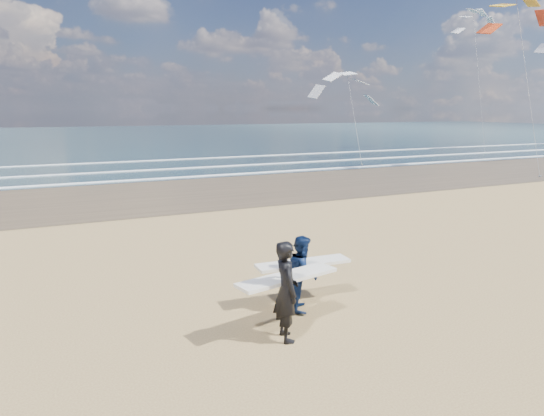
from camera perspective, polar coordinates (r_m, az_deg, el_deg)
name	(u,v)px	position (r m, az deg, el deg)	size (l,w,h in m)	color
wet_sand_strip	(437,172)	(35.87, 18.86, 3.97)	(220.00, 12.00, 0.01)	#4C3D28
ocean	(206,135)	(83.54, -7.72, 8.50)	(220.00, 100.00, 0.02)	#182D36
foam_breakers	(355,159)	(43.67, 9.70, 5.75)	(220.00, 11.70, 0.05)	white
surfer_near	(286,289)	(9.39, 1.70, -9.54)	(2.26, 1.22, 1.96)	black
surfer_far	(303,272)	(10.80, 3.63, -7.53)	(2.23, 1.19, 1.68)	#0B1B3F
kite_0	(525,62)	(38.08, 27.59, 14.96)	(6.32, 4.80, 13.20)	slate
kite_1	(352,101)	(41.65, 9.35, 12.34)	(6.62, 4.83, 8.58)	slate
kite_5	(478,70)	(56.64, 23.07, 14.76)	(5.59, 4.71, 15.58)	slate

